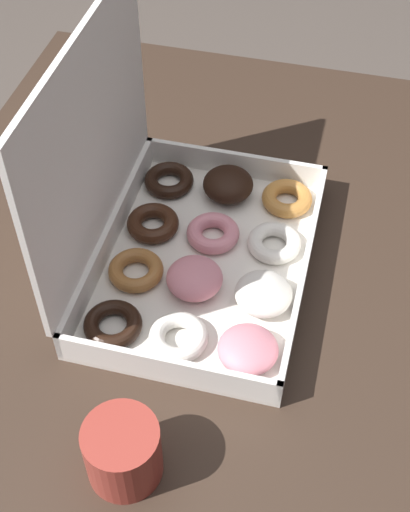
# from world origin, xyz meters

# --- Properties ---
(ground_plane) EXTENTS (8.00, 8.00, 0.00)m
(ground_plane) POSITION_xyz_m (0.00, 0.00, 0.00)
(ground_plane) COLOR #564C44
(dining_table) EXTENTS (1.14, 0.85, 0.71)m
(dining_table) POSITION_xyz_m (0.00, 0.00, 0.62)
(dining_table) COLOR #38281E
(dining_table) RESTS_ON ground_plane
(donut_box) EXTENTS (0.40, 0.29, 0.35)m
(donut_box) POSITION_xyz_m (0.04, 0.02, 0.77)
(donut_box) COLOR silver
(donut_box) RESTS_ON dining_table
(coffee_mug) EXTENTS (0.09, 0.09, 0.08)m
(coffee_mug) POSITION_xyz_m (-0.28, 0.00, 0.76)
(coffee_mug) COLOR #A3382D
(coffee_mug) RESTS_ON dining_table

